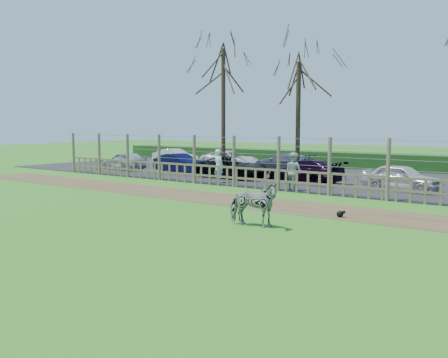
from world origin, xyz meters
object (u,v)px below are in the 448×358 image
Objects in this scene: crow at (340,214)px; car_3 at (305,171)px; car_0 at (125,161)px; car_1 at (180,163)px; zebra at (253,204)px; visitor_a at (219,166)px; car_8 at (230,160)px; car_2 at (233,167)px; tree_left at (223,81)px; car_9 at (283,162)px; car_4 at (402,177)px; tree_mid at (298,91)px; car_7 at (175,157)px; visitor_b at (294,171)px.

crow is 9.49m from car_3.
car_1 is at bearing 100.31° from car_0.
zebra reaches higher than crow.
car_8 is (-4.49, 7.23, -0.26)m from visitor_a.
car_1 is 4.26m from car_2.
car_0 and car_3 have the same top height.
car_2 and car_3 have the same top height.
zebra is 16.45m from car_1.
car_0 is 8.89m from car_2.
tree_left is 6.50m from car_9.
car_4 and car_9 have the same top height.
car_1 is at bearing -162.76° from tree_mid.
tree_left is 4.85× the size of zebra.
car_0 is at bearing 134.96° from car_8.
crow is 0.07× the size of car_9.
crow is at bearing -54.99° from tree_mid.
zebra reaches higher than car_8.
crow is 0.07× the size of car_3.
car_7 is 8.90m from car_9.
tree_mid reaches higher than crow.
car_0 is 0.82× the size of car_8.
car_3 is (8.60, 0.05, 0.00)m from car_1.
zebra is 5.43× the size of crow.
visitor_b is at bearing -174.44° from visitor_a.
car_9 is (-9.01, 4.94, 0.00)m from car_4.
crow is at bearing -114.02° from car_1.
car_9 is (8.89, 0.42, 0.00)m from car_7.
visitor_a reaches higher than zebra.
car_0 is at bearing -53.71° from car_9.
zebra is 0.45× the size of car_7.
visitor_a reaches higher than car_0.
car_2 and car_7 have the same top height.
crow is 20.03m from car_0.
tree_left is 1.90× the size of car_3.
visitor_b reaches higher than car_2.
zebra reaches higher than car_4.
car_8 is (0.48, 4.66, 0.00)m from car_1.
zebra is at bearing 130.06° from visitor_b.
tree_left is at bearing 53.91° from car_2.
tree_left is at bearing -59.73° from car_1.
car_1 is at bearing -154.84° from tree_left.
car_8 is (-2.00, 3.49, -4.98)m from tree_left.
visitor_a is 0.40× the size of car_2.
tree_left is 9.04m from car_7.
car_9 is at bearing -133.56° from car_3.
car_7 is at bearing 81.58° from car_4.
visitor_a is 10.40m from crow.
tree_left is at bearing -149.32° from car_8.
car_1 is at bearing -18.26° from visitor_a.
tree_mid is 1.65× the size of car_9.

